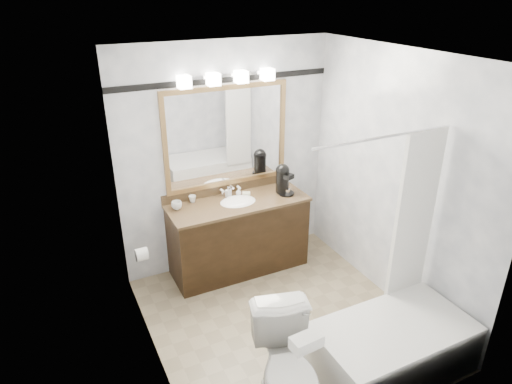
% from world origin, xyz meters
% --- Properties ---
extents(room, '(2.42, 2.62, 2.52)m').
position_xyz_m(room, '(0.00, 0.00, 1.25)').
color(room, gray).
rests_on(room, ground).
extents(vanity, '(1.53, 0.58, 0.97)m').
position_xyz_m(vanity, '(0.00, 1.02, 0.44)').
color(vanity, black).
rests_on(vanity, ground).
extents(mirror, '(1.40, 0.04, 1.10)m').
position_xyz_m(mirror, '(0.00, 1.28, 1.50)').
color(mirror, '#AA814C').
rests_on(mirror, room).
extents(vanity_light_bar, '(1.02, 0.14, 0.12)m').
position_xyz_m(vanity_light_bar, '(0.00, 1.23, 2.13)').
color(vanity_light_bar, silver).
rests_on(vanity_light_bar, room).
extents(accent_stripe, '(2.40, 0.01, 0.06)m').
position_xyz_m(accent_stripe, '(0.00, 1.29, 2.10)').
color(accent_stripe, black).
rests_on(accent_stripe, room).
extents(bathtub, '(1.30, 0.75, 1.96)m').
position_xyz_m(bathtub, '(0.55, -0.90, 0.28)').
color(bathtub, white).
rests_on(bathtub, ground).
extents(tp_roll, '(0.11, 0.12, 0.12)m').
position_xyz_m(tp_roll, '(-1.14, 0.66, 0.70)').
color(tp_roll, white).
rests_on(tp_roll, room).
extents(toilet, '(0.65, 0.89, 0.81)m').
position_xyz_m(toilet, '(-0.47, -0.92, 0.41)').
color(toilet, white).
rests_on(toilet, ground).
extents(tissue_box, '(0.22, 0.13, 0.09)m').
position_xyz_m(tissue_box, '(-0.47, -1.12, 0.86)').
color(tissue_box, white).
rests_on(tissue_box, toilet).
extents(coffee_maker, '(0.19, 0.22, 0.34)m').
position_xyz_m(coffee_maker, '(0.54, 0.99, 1.03)').
color(coffee_maker, black).
rests_on(coffee_maker, vanity).
extents(cup_left, '(0.13, 0.13, 0.09)m').
position_xyz_m(cup_left, '(-0.65, 1.13, 0.89)').
color(cup_left, white).
rests_on(cup_left, vanity).
extents(cup_right, '(0.10, 0.10, 0.07)m').
position_xyz_m(cup_right, '(-0.44, 1.22, 0.89)').
color(cup_right, white).
rests_on(cup_right, vanity).
extents(soap_bottle_a, '(0.07, 0.07, 0.12)m').
position_xyz_m(soap_bottle_a, '(-0.04, 1.18, 0.91)').
color(soap_bottle_a, white).
rests_on(soap_bottle_a, vanity).
extents(soap_bottle_b, '(0.07, 0.07, 0.08)m').
position_xyz_m(soap_bottle_b, '(0.07, 1.16, 0.89)').
color(soap_bottle_b, white).
rests_on(soap_bottle_b, vanity).
extents(soap_bar, '(0.10, 0.09, 0.03)m').
position_xyz_m(soap_bar, '(0.16, 1.13, 0.86)').
color(soap_bar, beige).
rests_on(soap_bar, vanity).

